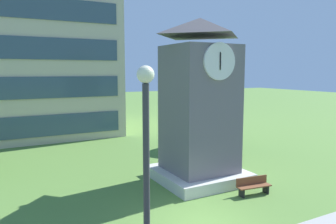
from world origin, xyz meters
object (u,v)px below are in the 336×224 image
park_bench (253,186)px  tree_by_building (213,101)px  clock_tower (199,111)px  street_lamp (146,182)px

park_bench → tree_by_building: bearing=64.6°
tree_by_building → clock_tower: bearing=-131.1°
street_lamp → clock_tower: bearing=50.9°
street_lamp → tree_by_building: 20.54m
park_bench → clock_tower: bearing=110.0°
park_bench → street_lamp: 10.86m
clock_tower → tree_by_building: (5.86, 6.71, -0.26)m
clock_tower → street_lamp: size_ratio=1.43×
street_lamp → tree_by_building: bearing=50.0°
tree_by_building → street_lamp: bearing=-130.0°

